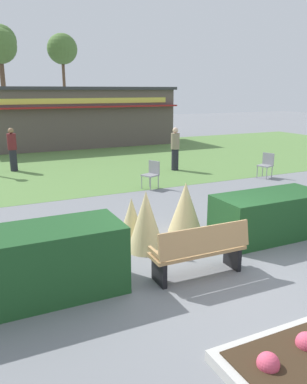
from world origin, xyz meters
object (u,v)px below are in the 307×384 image
Objects in this scene: tree_center_bg at (62,50)px; park_bench at (200,250)px; person_standing at (12,149)px; tree_left_bg at (0,42)px; food_kiosk at (73,116)px; cafe_chair_west at (152,172)px; person_strolling at (175,149)px; cafe_chair_center at (266,163)px.

park_bench is at bearing -99.55° from tree_center_bg.
tree_left_bg is at bearing -62.74° from person_standing.
food_kiosk is at bearing -101.67° from tree_center_bg.
cafe_chair_west is 3.11m from person_strolling.
cafe_chair_west is at bearing 72.09° from park_bench.
park_bench is 10.96m from person_standing.
tree_left_bg is at bearing 93.81° from cafe_chair_west.
cafe_chair_west is 0.53× the size of person_strolling.
tree_center_bg is at bearing 82.34° from cafe_chair_west.
food_kiosk reaches higher than person_standing.
food_kiosk reaches higher than person_strolling.
food_kiosk is 6.61× the size of person_strolling.
park_bench is at bearing 131.71° from person_standing.
person_strolling is (4.02, 8.22, 0.38)m from park_bench.
tree_center_bg reaches higher than cafe_chair_west.
person_standing is 0.20× the size of tree_left_bg.
cafe_chair_center is 3.53m from person_strolling.
person_strolling is at bearing -79.02° from food_kiosk.
park_bench is 0.20× the size of tree_left_bg.
person_standing is at bearing 99.45° from park_bench.
tree_left_bg reaches higher than person_strolling.
person_standing is at bearing -95.01° from tree_left_bg.
park_bench is 8.48m from cafe_chair_center.
park_bench is 6.24m from cafe_chair_west.
tree_center_bg is (3.31, 16.04, 5.09)m from food_kiosk.
cafe_chair_west is 4.46m from cafe_chair_center.
tree_left_bg is at bearing 102.92° from cafe_chair_center.
food_kiosk is 12.35m from cafe_chair_center.
tree_left_bg reaches higher than cafe_chair_west.
food_kiosk is 12.54× the size of cafe_chair_center.
person_standing is at bearing 147.46° from cafe_chair_center.
person_standing is (-8.16, 5.21, 0.33)m from cafe_chair_center.
person_strolling is 0.21× the size of tree_center_bg.
tree_center_bg is (5.46, 0.44, -0.37)m from tree_left_bg.
tree_center_bg is (3.67, 27.29, 6.20)m from cafe_chair_west.
tree_center_bg is at bearing 80.45° from park_bench.
cafe_chair_west is at bearing 175.57° from cafe_chair_center.
person_strolling is at bearing 131.88° from cafe_chair_center.
person_strolling is (2.10, 2.28, 0.33)m from cafe_chair_west.
tree_center_bg reaches higher than park_bench.
food_kiosk is 9.18m from person_strolling.
food_kiosk is 11.31m from cafe_chair_west.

